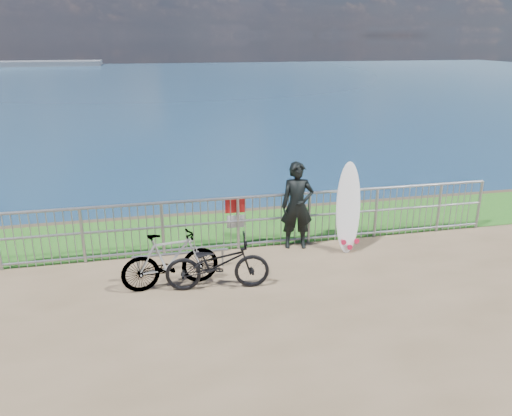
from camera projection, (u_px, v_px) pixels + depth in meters
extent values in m
plane|color=#215F1A|center=(251.00, 227.00, 11.35)|extent=(120.00, 120.00, 0.00)
cube|color=brown|center=(242.00, 299.00, 13.28)|extent=(120.00, 0.30, 5.00)
plane|color=navy|center=(155.00, 87.00, 93.54)|extent=(260.00, 260.00, 0.00)
cylinder|color=gray|center=(262.00, 196.00, 9.98)|extent=(10.00, 0.06, 0.06)
cylinder|color=gray|center=(262.00, 219.00, 10.14)|extent=(10.00, 0.05, 0.05)
cylinder|color=gray|center=(262.00, 242.00, 10.31)|extent=(10.00, 0.05, 0.05)
cylinder|color=gray|center=(83.00, 236.00, 9.44)|extent=(0.06, 0.06, 1.10)
cylinder|color=gray|center=(163.00, 230.00, 9.75)|extent=(0.06, 0.06, 1.10)
cylinder|color=gray|center=(238.00, 224.00, 10.06)|extent=(0.06, 0.06, 1.10)
cylinder|color=gray|center=(309.00, 218.00, 10.36)|extent=(0.06, 0.06, 1.10)
cylinder|color=gray|center=(376.00, 213.00, 10.67)|extent=(0.06, 0.06, 1.10)
cylinder|color=gray|center=(439.00, 208.00, 10.98)|extent=(0.06, 0.06, 1.10)
cylinder|color=gray|center=(479.00, 205.00, 11.18)|extent=(0.06, 0.06, 1.10)
cube|color=red|center=(235.00, 206.00, 9.98)|extent=(0.42, 0.02, 0.30)
cube|color=white|center=(236.00, 206.00, 9.98)|extent=(0.38, 0.01, 0.08)
cube|color=white|center=(236.00, 221.00, 10.09)|extent=(0.36, 0.02, 0.26)
imported|color=black|center=(297.00, 206.00, 10.05)|extent=(0.72, 0.54, 1.79)
ellipsoid|color=white|center=(348.00, 207.00, 9.90)|extent=(0.58, 0.55, 1.82)
cone|color=#BF1438|center=(342.00, 241.00, 9.98)|extent=(0.11, 0.20, 0.11)
cone|color=#BF1438|center=(355.00, 240.00, 10.03)|extent=(0.11, 0.20, 0.11)
cone|color=#BF1438|center=(348.00, 246.00, 10.04)|extent=(0.11, 0.20, 0.11)
imported|color=black|center=(218.00, 264.00, 8.49)|extent=(1.83, 0.80, 0.93)
imported|color=black|center=(170.00, 260.00, 8.53)|extent=(1.73, 0.70, 1.01)
cylinder|color=gray|center=(181.00, 253.00, 9.20)|extent=(1.76, 0.05, 0.05)
cylinder|color=gray|center=(138.00, 266.00, 9.09)|extent=(0.04, 0.04, 0.34)
cylinder|color=gray|center=(223.00, 258.00, 9.41)|extent=(0.04, 0.04, 0.34)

